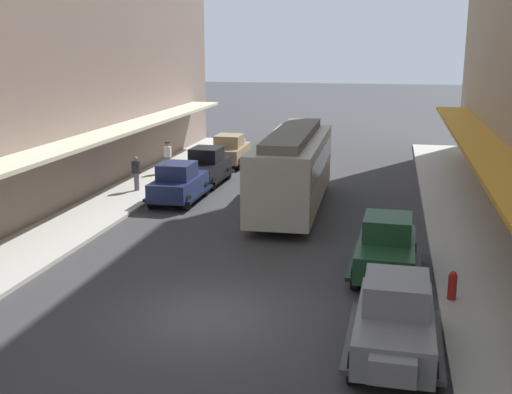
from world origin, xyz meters
name	(u,v)px	position (x,y,z in m)	size (l,w,h in m)	color
ground_plane	(208,316)	(0.00, 0.00, 0.00)	(200.00, 200.00, 0.00)	#38383A
sidewalk_right	(508,341)	(7.50, 0.00, 0.07)	(3.00, 60.00, 0.15)	#B7B5AD
parked_car_0	(386,246)	(4.53, 4.06, 0.94)	(2.24, 4.30, 1.84)	#193D23
parked_car_1	(395,318)	(4.79, -1.21, 0.94)	(2.21, 4.28, 1.84)	slate
parked_car_2	(205,166)	(-4.69, 15.45, 0.94)	(2.21, 4.29, 1.84)	black
parked_car_3	(179,182)	(-4.75, 11.51, 0.94)	(2.15, 4.26, 1.84)	#19234C
parked_car_4	(230,150)	(-4.71, 20.54, 0.94)	(2.18, 4.28, 1.84)	#997F5B
streetcar	(293,166)	(0.45, 11.30, 1.90)	(2.72, 9.65, 3.46)	#ADA899
fire_hydrant	(452,285)	(6.35, 2.15, 0.56)	(0.24, 0.24, 0.82)	#B21E19
pedestrian_0	(136,173)	(-7.30, 12.71, 0.99)	(0.36, 0.24, 1.64)	slate
pedestrian_4	(168,157)	(-7.31, 17.10, 1.01)	(0.36, 0.28, 1.67)	slate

